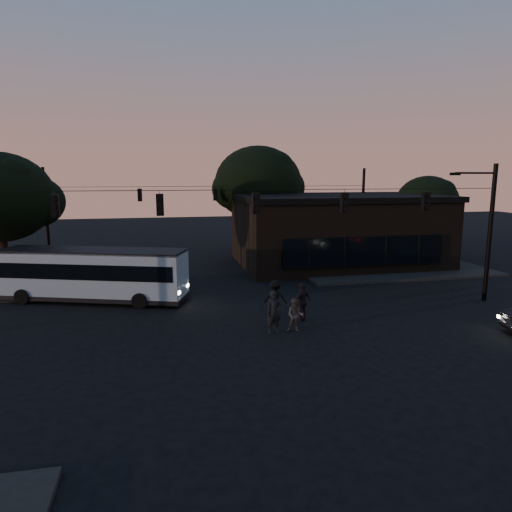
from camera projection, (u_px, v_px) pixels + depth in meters
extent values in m
plane|color=black|center=(276.00, 344.00, 18.89)|extent=(120.00, 120.00, 0.00)
cube|color=black|center=(382.00, 266.00, 34.81)|extent=(14.00, 10.00, 0.15)
cube|color=black|center=(13.00, 282.00, 29.50)|extent=(14.00, 10.00, 0.15)
cube|color=black|center=(336.00, 232.00, 35.70)|extent=(15.00, 10.00, 5.00)
cube|color=black|center=(338.00, 197.00, 35.23)|extent=(15.40, 10.40, 0.40)
cube|color=black|center=(365.00, 251.00, 30.89)|extent=(11.50, 0.18, 2.00)
cylinder|color=black|center=(258.00, 231.00, 40.55)|extent=(0.44, 0.44, 4.00)
ellipsoid|color=black|center=(258.00, 183.00, 39.82)|extent=(7.60, 7.60, 6.46)
cylinder|color=black|center=(425.00, 238.00, 39.65)|extent=(0.44, 0.44, 3.00)
ellipsoid|color=black|center=(427.00, 202.00, 39.10)|extent=(5.20, 5.20, 4.42)
cylinder|color=black|center=(5.00, 258.00, 28.23)|extent=(0.44, 0.44, 3.60)
cylinder|color=black|center=(490.00, 234.00, 24.75)|extent=(0.24, 0.24, 7.50)
cylinder|color=black|center=(256.00, 190.00, 21.66)|extent=(26.00, 0.03, 0.03)
cube|color=black|center=(55.00, 206.00, 19.93)|extent=(0.34, 0.30, 1.00)
cube|color=black|center=(160.00, 205.00, 20.85)|extent=(0.34, 0.30, 1.00)
cube|color=black|center=(256.00, 204.00, 21.77)|extent=(0.34, 0.30, 1.00)
cube|color=black|center=(344.00, 202.00, 22.69)|extent=(0.34, 0.30, 1.00)
cube|color=black|center=(426.00, 201.00, 23.61)|extent=(0.34, 0.30, 1.00)
cylinder|color=black|center=(47.00, 217.00, 34.84)|extent=(0.24, 0.24, 7.50)
cylinder|color=black|center=(362.00, 211.00, 40.16)|extent=(0.24, 0.24, 7.50)
cylinder|color=black|center=(215.00, 186.00, 37.11)|extent=(26.00, 0.03, 0.03)
cube|color=black|center=(140.00, 195.00, 35.99)|extent=(0.34, 0.30, 1.00)
cube|color=black|center=(215.00, 194.00, 37.22)|extent=(0.34, 0.30, 1.00)
cube|color=black|center=(286.00, 194.00, 38.45)|extent=(0.34, 0.30, 1.00)
cube|color=#97B1C0|center=(93.00, 272.00, 25.09)|extent=(10.37, 5.51, 2.40)
cube|color=black|center=(93.00, 268.00, 25.05)|extent=(10.00, 5.42, 0.83)
cube|color=black|center=(92.00, 251.00, 24.88)|extent=(10.37, 5.51, 0.14)
cube|color=black|center=(95.00, 295.00, 25.31)|extent=(10.48, 5.60, 0.23)
cylinder|color=black|center=(22.00, 297.00, 24.60)|extent=(0.86, 0.49, 0.83)
cylinder|color=black|center=(47.00, 287.00, 26.86)|extent=(0.86, 0.49, 0.83)
cylinder|color=black|center=(140.00, 301.00, 23.79)|extent=(0.86, 0.49, 0.83)
cylinder|color=black|center=(155.00, 290.00, 26.05)|extent=(0.86, 0.49, 0.83)
imported|color=black|center=(274.00, 312.00, 20.05)|extent=(0.72, 0.51, 1.88)
imported|color=#3A3935|center=(295.00, 315.00, 20.18)|extent=(0.90, 0.80, 1.52)
imported|color=black|center=(302.00, 302.00, 21.67)|extent=(1.18, 0.99, 1.89)
imported|color=black|center=(275.00, 298.00, 22.62)|extent=(1.32, 1.05, 1.79)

